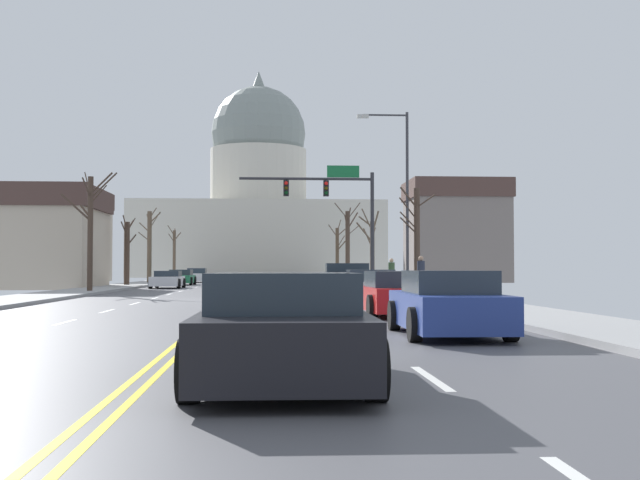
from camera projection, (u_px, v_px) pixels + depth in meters
ground at (232, 299)px, 33.60m from camera, size 20.00×180.00×0.20m
signal_gantry at (336, 201)px, 46.93m from camera, size 7.91×0.41×7.21m
street_lamp_right at (401, 186)px, 38.65m from camera, size 2.50×0.24×8.74m
capitol_building at (258, 208)px, 117.94m from camera, size 35.42×20.73×30.52m
sedan_near_00 at (342, 282)px, 42.38m from camera, size 2.04×4.63×1.24m
pickup_truck_near_01 at (348, 282)px, 35.44m from camera, size 2.43×5.27×1.55m
sedan_near_02 at (370, 288)px, 29.76m from camera, size 2.16×4.26×1.28m
sedan_near_03 at (396, 295)px, 22.48m from camera, size 2.10×4.35×1.26m
sedan_near_04 at (448, 305)px, 15.90m from camera, size 2.05×4.47×1.29m
sedan_near_05 at (282, 331)px, 9.36m from camera, size 2.14×4.41×1.29m
sedan_oncoming_00 at (168, 280)px, 52.71m from camera, size 2.05×4.41×1.14m
sedan_oncoming_01 at (181, 278)px, 62.75m from camera, size 2.13×4.37×1.19m
sedan_oncoming_02 at (197, 276)px, 73.49m from camera, size 2.07×4.56×1.30m
flank_building_00 at (5, 238)px, 51.99m from camera, size 12.30×8.77×6.53m
flank_building_01 at (61, 236)px, 77.17m from camera, size 8.51×8.24×8.77m
flank_building_02 at (456, 231)px, 74.10m from camera, size 9.01×7.49×9.39m
bare_tree_00 at (416, 238)px, 38.75m from camera, size 1.76×1.17×5.07m
bare_tree_01 at (127, 251)px, 57.03m from camera, size 0.95×2.12×4.91m
bare_tree_02 at (348, 244)px, 65.33m from camera, size 2.32×2.24×6.59m
bare_tree_03 at (149, 245)px, 65.53m from camera, size 1.90×2.46×6.17m
bare_tree_04 at (337, 252)px, 81.03m from camera, size 2.16×1.95×6.13m
bare_tree_05 at (90, 228)px, 42.06m from camera, size 2.79×2.39×6.36m
bare_tree_06 at (372, 248)px, 51.04m from camera, size 1.55×2.44×4.96m
bare_tree_07 at (174, 253)px, 83.81m from camera, size 1.40×2.62×5.60m
pedestrian_00 at (392, 273)px, 41.98m from camera, size 0.35×0.34×1.70m
pedestrian_01 at (421, 273)px, 35.39m from camera, size 0.35×0.34×1.73m
bicycle_parked at (453, 291)px, 30.21m from camera, size 0.12×1.77×0.85m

